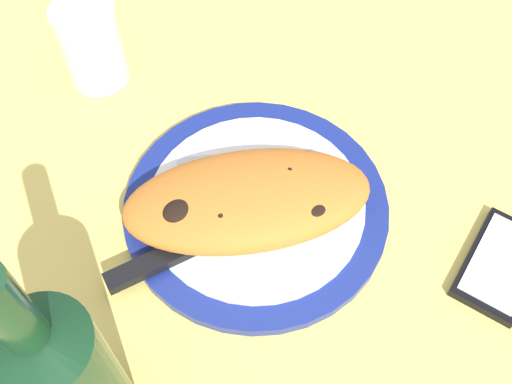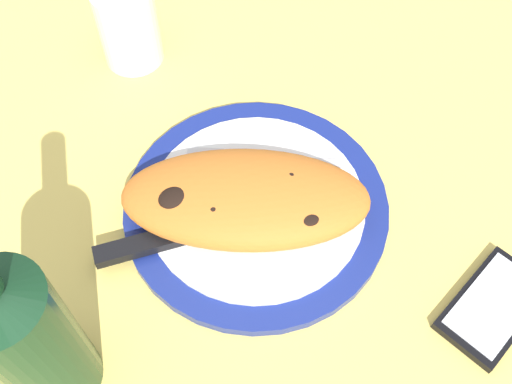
% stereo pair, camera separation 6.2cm
% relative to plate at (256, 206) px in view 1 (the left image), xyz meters
% --- Properties ---
extents(ground_plane, '(1.50, 1.50, 0.03)m').
position_rel_plate_xyz_m(ground_plane, '(0.00, 0.00, -0.02)').
color(ground_plane, '#EACC60').
extents(plate, '(0.28, 0.28, 0.02)m').
position_rel_plate_xyz_m(plate, '(0.00, 0.00, 0.00)').
color(plate, navy).
rests_on(plate, ground_plane).
extents(calzone, '(0.27, 0.17, 0.05)m').
position_rel_plate_xyz_m(calzone, '(0.01, 0.01, 0.03)').
color(calzone, orange).
rests_on(calzone, plate).
extents(fork, '(0.17, 0.04, 0.00)m').
position_rel_plate_xyz_m(fork, '(0.02, -0.05, 0.01)').
color(fork, silver).
rests_on(fork, plate).
extents(knife, '(0.21, 0.13, 0.01)m').
position_rel_plate_xyz_m(knife, '(0.07, 0.06, 0.01)').
color(knife, silver).
rests_on(knife, plate).
extents(smartphone, '(0.11, 0.13, 0.01)m').
position_rel_plate_xyz_m(smartphone, '(-0.25, 0.06, -0.00)').
color(smartphone, black).
rests_on(smartphone, ground_plane).
extents(water_glass, '(0.07, 0.07, 0.10)m').
position_rel_plate_xyz_m(water_glass, '(0.20, -0.19, 0.04)').
color(water_glass, silver).
rests_on(water_glass, ground_plane).
extents(wine_bottle, '(0.07, 0.07, 0.28)m').
position_rel_plate_xyz_m(wine_bottle, '(0.13, 0.21, 0.10)').
color(wine_bottle, '#14381E').
rests_on(wine_bottle, ground_plane).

